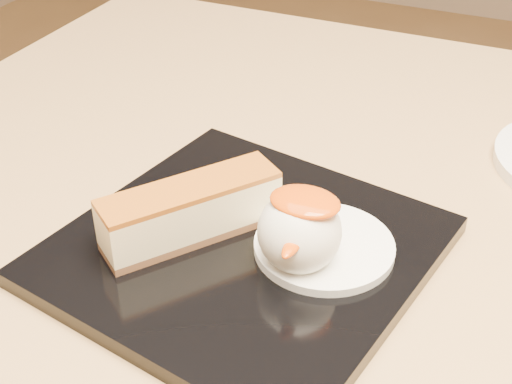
% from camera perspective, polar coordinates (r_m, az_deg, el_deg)
% --- Properties ---
extents(dessert_plate, '(0.26, 0.26, 0.01)m').
position_cam_1_polar(dessert_plate, '(0.47, -1.01, -4.71)').
color(dessert_plate, black).
rests_on(dessert_plate, table).
extents(cheesecake, '(0.10, 0.11, 0.04)m').
position_cam_1_polar(cheesecake, '(0.46, -5.24, -1.51)').
color(cheesecake, brown).
rests_on(cheesecake, dessert_plate).
extents(cream_smear, '(0.09, 0.09, 0.01)m').
position_cam_1_polar(cream_smear, '(0.46, 5.47, -4.35)').
color(cream_smear, white).
rests_on(cream_smear, dessert_plate).
extents(ice_cream_scoop, '(0.05, 0.05, 0.05)m').
position_cam_1_polar(ice_cream_scoop, '(0.43, 3.49, -3.20)').
color(ice_cream_scoop, white).
rests_on(ice_cream_scoop, cream_smear).
extents(mango_sauce, '(0.04, 0.03, 0.01)m').
position_cam_1_polar(mango_sauce, '(0.42, 3.95, -0.78)').
color(mango_sauce, '#D74706').
rests_on(mango_sauce, ice_cream_scoop).
extents(mint_sprig, '(0.04, 0.03, 0.00)m').
position_cam_1_polar(mint_sprig, '(0.48, 3.22, -1.40)').
color(mint_sprig, '#2B853F').
rests_on(mint_sprig, cream_smear).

